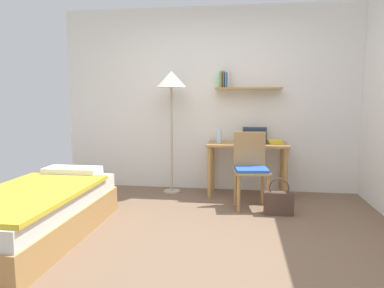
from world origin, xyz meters
The scene contains 10 objects.
ground_plane centered at (0.00, 0.00, 0.00)m, with size 5.28×5.28×0.00m, color brown.
wall_back centered at (0.00, 2.02, 1.30)m, with size 4.40×0.27×2.60m.
bed centered at (-1.51, -0.09, 0.24)m, with size 0.90×1.92×0.54m.
desk centered at (0.47, 1.70, 0.59)m, with size 1.07×0.53×0.72m.
desk_chair centered at (0.51, 1.21, 0.50)m, with size 0.46×0.44×0.91m.
standing_lamp centered at (-0.57, 1.72, 1.50)m, with size 0.41×0.41×1.69m.
laptop centered at (0.57, 1.76, 0.78)m, with size 0.34×0.24×0.21m.
water_bottle centered at (0.09, 1.64, 0.82)m, with size 0.07×0.07×0.20m, color silver.
book_stack centered at (0.83, 1.70, 0.75)m, with size 0.20×0.25×0.05m.
handbag centered at (0.82, 0.93, 0.14)m, with size 0.33×0.12×0.43m.
Camera 1 is at (0.40, -3.08, 1.31)m, focal length 33.04 mm.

